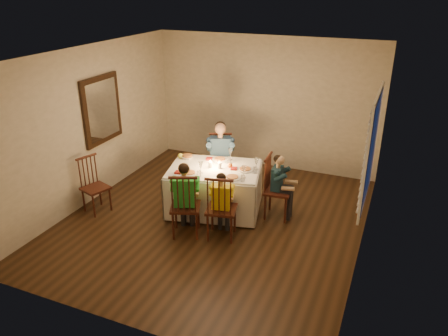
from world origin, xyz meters
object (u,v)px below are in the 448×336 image
at_px(serving_bowl, 187,157).
at_px(chair_adult, 221,190).
at_px(adult, 221,190).
at_px(child_green, 187,233).
at_px(chair_near_right, 222,236).
at_px(child_teal, 277,216).
at_px(chair_near_left, 187,233).
at_px(child_yellow, 222,236).
at_px(chair_end, 277,216).
at_px(chair_extra, 98,211).
at_px(dining_table, 214,180).

bearing_deg(serving_bowl, chair_adult, 55.10).
relative_size(adult, child_green, 1.10).
height_order(chair_near_right, child_teal, child_teal).
height_order(chair_near_left, serving_bowl, serving_bowl).
height_order(child_yellow, serving_bowl, serving_bowl).
xyz_separation_m(chair_end, chair_extra, (-2.79, -0.98, 0.00)).
bearing_deg(chair_end, child_green, 129.59).
xyz_separation_m(dining_table, serving_bowl, (-0.58, 0.19, 0.24)).
relative_size(chair_end, serving_bowl, 5.04).
distance_m(chair_near_right, chair_end, 1.09).
bearing_deg(serving_bowl, child_green, -64.72).
xyz_separation_m(chair_near_left, child_teal, (1.11, 1.04, 0.00)).
distance_m(chair_extra, serving_bowl, 1.73).
bearing_deg(chair_near_left, chair_end, -158.60).
height_order(adult, child_green, adult).
relative_size(dining_table, chair_near_right, 1.60).
bearing_deg(chair_near_left, serving_bowl, -86.51).
distance_m(chair_end, child_teal, 0.00).
xyz_separation_m(chair_near_left, child_green, (0.00, 0.00, 0.00)).
bearing_deg(child_teal, serving_bowl, 86.78).
xyz_separation_m(chair_near_left, chair_near_right, (0.52, 0.14, 0.00)).
xyz_separation_m(chair_adult, serving_bowl, (-0.38, -0.54, 0.79)).
bearing_deg(chair_adult, dining_table, -97.10).
xyz_separation_m(chair_adult, chair_near_right, (0.63, -1.44, 0.00)).
distance_m(chair_near_left, adult, 1.58).
bearing_deg(serving_bowl, dining_table, -17.91).
xyz_separation_m(chair_near_right, chair_extra, (-2.20, -0.08, 0.00)).
height_order(chair_near_left, child_teal, child_teal).
xyz_separation_m(chair_near_right, adult, (-0.63, 1.44, 0.00)).
bearing_deg(child_teal, child_yellow, 143.23).
bearing_deg(child_green, adult, -107.68).
distance_m(dining_table, serving_bowl, 0.66).
xyz_separation_m(chair_near_left, serving_bowl, (-0.49, 1.03, 0.79)).
height_order(chair_near_left, chair_near_right, same).
distance_m(chair_end, adult, 1.33).
bearing_deg(dining_table, child_green, -109.28).
relative_size(chair_near_right, child_green, 0.89).
height_order(chair_end, serving_bowl, serving_bowl).
height_order(dining_table, serving_bowl, serving_bowl).
bearing_deg(chair_near_right, child_yellow, 167.36).
bearing_deg(chair_near_right, chair_end, -135.82).
xyz_separation_m(chair_adult, child_teal, (1.23, -0.53, 0.00)).
bearing_deg(chair_adult, chair_extra, -158.97).
height_order(dining_table, chair_end, dining_table).
xyz_separation_m(dining_table, chair_near_right, (0.43, -0.71, -0.54)).
relative_size(child_yellow, serving_bowl, 5.10).
height_order(chair_near_right, adult, adult).
height_order(chair_adult, child_teal, child_teal).
height_order(chair_extra, serving_bowl, serving_bowl).
distance_m(adult, serving_bowl, 1.03).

